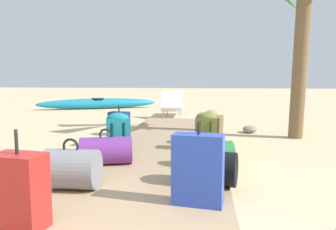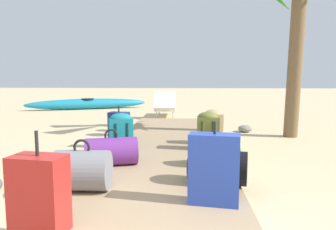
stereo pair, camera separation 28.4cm
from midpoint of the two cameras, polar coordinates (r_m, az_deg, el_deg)
ground_plane at (r=4.43m, az=0.14°, el=-8.71°), size 60.00×60.00×0.00m
boardwalk at (r=5.11m, az=0.98°, el=-6.16°), size 1.75×7.14×0.08m
suitcase_red at (r=2.56m, az=-21.96°, el=-12.50°), size 0.41×0.29×0.73m
duffel_bag_black at (r=3.39m, az=9.42°, el=-9.18°), size 0.65×0.47×0.46m
duffel_bag_grey at (r=3.32m, az=-14.37°, el=-9.24°), size 0.53×0.41×0.51m
suitcase_navy at (r=5.40m, az=-7.15°, el=-2.23°), size 0.35×0.25×0.63m
backpack_olive at (r=4.92m, az=8.39°, el=-2.66°), size 0.33×0.27×0.58m
backpack_teal at (r=4.60m, az=-7.09°, el=-3.14°), size 0.37×0.28×0.60m
duffel_bag_purple at (r=4.14m, az=-8.98°, el=-6.26°), size 0.71×0.51×0.46m
duffel_bag_green at (r=4.15m, az=9.20°, el=-6.63°), size 0.66×0.45×0.41m
backpack_tan at (r=5.35m, az=9.49°, el=-1.96°), size 0.32×0.28×0.57m
suitcase_blue at (r=2.84m, az=8.25°, el=-9.56°), size 0.46×0.27×0.72m
lounge_chair at (r=9.52m, az=1.74°, el=1.61°), size 0.62×1.56×0.78m
kayak at (r=12.28m, az=-11.67°, el=2.01°), size 4.25×2.16×0.39m
rock_right_near at (r=7.11m, az=15.40°, el=-2.45°), size 0.41×0.43×0.15m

